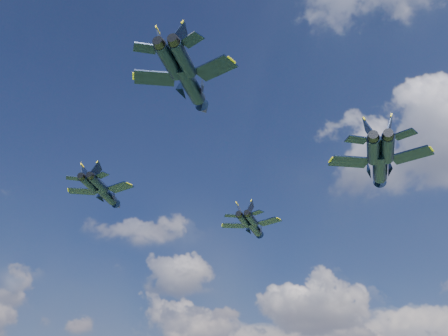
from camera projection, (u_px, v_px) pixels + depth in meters
jet_lead at (254, 227)px, 100.85m from camera, size 10.23×14.21×3.37m
jet_left at (107, 194)px, 86.85m from camera, size 9.94×13.55×3.25m
jet_right at (380, 167)px, 79.62m from camera, size 13.36×18.24×4.37m
jet_slot at (191, 85)px, 65.46m from camera, size 11.58×15.91×3.80m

